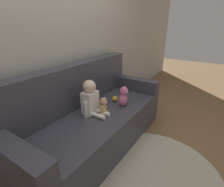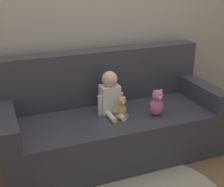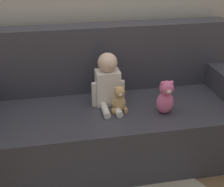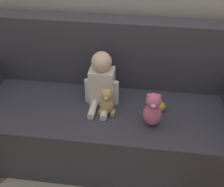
# 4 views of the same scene
# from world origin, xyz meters

# --- Properties ---
(ground_plane) EXTENTS (12.00, 12.00, 0.00)m
(ground_plane) POSITION_xyz_m (0.00, 0.00, 0.00)
(ground_plane) COLOR brown
(couch) EXTENTS (2.04, 0.82, 0.97)m
(couch) POSITION_xyz_m (0.00, 0.06, 0.33)
(couch) COLOR #383842
(couch) RESTS_ON ground_plane
(person_baby) EXTENTS (0.25, 0.30, 0.40)m
(person_baby) POSITION_xyz_m (-0.02, 0.03, 0.62)
(person_baby) COLOR white
(person_baby) RESTS_ON couch
(teddy_bear_brown) EXTENTS (0.12, 0.09, 0.20)m
(teddy_bear_brown) POSITION_xyz_m (0.04, -0.10, 0.54)
(teddy_bear_brown) COLOR tan
(teddy_bear_brown) RESTS_ON couch
(plush_toy_side) EXTENTS (0.12, 0.11, 0.25)m
(plush_toy_side) POSITION_xyz_m (0.35, -0.18, 0.57)
(plush_toy_side) COLOR #DB6699
(plush_toy_side) RESTS_ON couch
(toy_ball) EXTENTS (0.07, 0.07, 0.07)m
(toy_ball) POSITION_xyz_m (0.41, -0.02, 0.48)
(toy_ball) COLOR gold
(toy_ball) RESTS_ON couch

